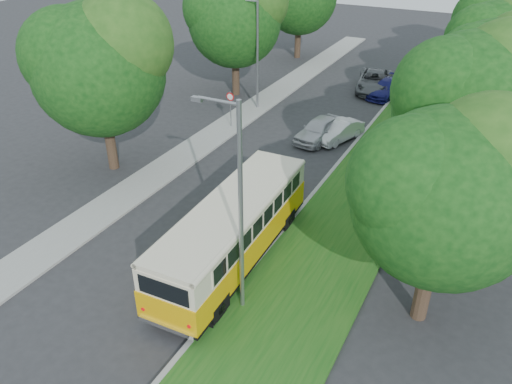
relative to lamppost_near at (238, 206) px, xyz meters
The scene contains 13 objects.
ground 6.56m from the lamppost_near, 149.28° to the left, with size 120.00×120.00×0.00m, color #2A2A2D.
curb 8.66m from the lamppost_near, 94.62° to the left, with size 0.20×70.00×0.15m, color gray.
grass_verge 8.82m from the lamppost_near, 76.91° to the left, with size 4.50×70.00×0.13m, color #175015.
sidewalk 12.49m from the lamppost_near, 140.22° to the left, with size 2.20×70.00×0.12m, color gray.
treeline 20.58m from the lamppost_near, 92.96° to the left, with size 24.27×41.91×9.46m.
lamppost_near is the anchor object (origin of this frame).
lamppost_far 20.53m from the lamppost_near, 115.71° to the left, with size 1.71×0.16×7.50m.
warning_sign 17.10m from the lamppost_near, 121.02° to the left, with size 0.56×0.10×2.50m.
vintage_bus 3.98m from the lamppost_near, 124.41° to the left, with size 2.50×9.71×2.88m, color #EFAB07, non-canonical shape.
car_silver 16.03m from the lamppost_near, 100.53° to the left, with size 1.69×4.19×1.43m, color silver.
car_white 16.40m from the lamppost_near, 96.22° to the left, with size 1.29×3.70×1.22m, color silver.
car_blue 25.65m from the lamppost_near, 92.72° to the left, with size 1.80×4.43×1.28m, color navy.
car_grey 26.59m from the lamppost_near, 95.31° to the left, with size 2.54×5.50×1.53m, color #505357.
Camera 1 is at (11.08, -14.51, 12.93)m, focal length 35.00 mm.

